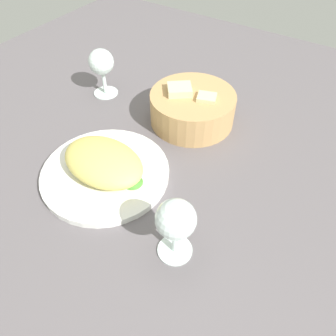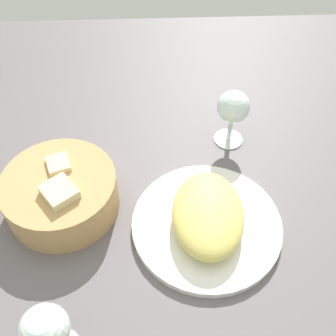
# 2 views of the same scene
# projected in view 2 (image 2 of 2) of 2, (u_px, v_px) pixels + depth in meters

# --- Properties ---
(ground_plane) EXTENTS (1.40, 1.40, 0.02)m
(ground_plane) POSITION_uv_depth(u_px,v_px,m) (127.00, 226.00, 0.72)
(ground_plane) COLOR #5C565A
(plate) EXTENTS (0.26, 0.26, 0.01)m
(plate) POSITION_uv_depth(u_px,v_px,m) (207.00, 225.00, 0.70)
(plate) COLOR white
(plate) RESTS_ON ground_plane
(omelette) EXTENTS (0.19, 0.13, 0.05)m
(omelette) POSITION_uv_depth(u_px,v_px,m) (208.00, 214.00, 0.68)
(omelette) COLOR #D6C562
(omelette) RESTS_ON plate
(lettuce_garnish) EXTENTS (0.04, 0.04, 0.02)m
(lettuce_garnish) POSITION_uv_depth(u_px,v_px,m) (200.00, 189.00, 0.73)
(lettuce_garnish) COLOR #478832
(lettuce_garnish) RESTS_ON plate
(bread_basket) EXTENTS (0.20, 0.20, 0.09)m
(bread_basket) POSITION_uv_depth(u_px,v_px,m) (61.00, 193.00, 0.71)
(bread_basket) COLOR tan
(bread_basket) RESTS_ON ground_plane
(wine_glass_near) EXTENTS (0.06, 0.06, 0.12)m
(wine_glass_near) POSITION_uv_depth(u_px,v_px,m) (233.00, 110.00, 0.78)
(wine_glass_near) COLOR silver
(wine_glass_near) RESTS_ON ground_plane
(wine_glass_far) EXTENTS (0.06, 0.06, 0.12)m
(wine_glass_far) POSITION_uv_depth(u_px,v_px,m) (46.00, 332.00, 0.51)
(wine_glass_far) COLOR silver
(wine_glass_far) RESTS_ON ground_plane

